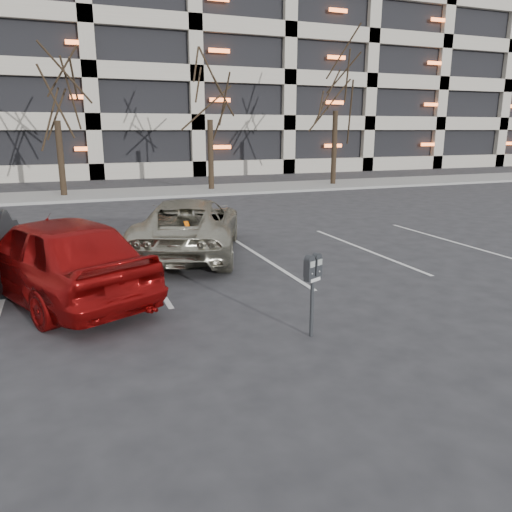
{
  "coord_description": "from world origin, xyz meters",
  "views": [
    {
      "loc": [
        -2.95,
        -8.46,
        3.03
      ],
      "look_at": [
        -0.05,
        -0.87,
        0.97
      ],
      "focal_mm": 35.0,
      "sensor_mm": 36.0,
      "label": 1
    }
  ],
  "objects_px": {
    "tree_b": "(52,71)",
    "car_red": "(56,257)",
    "suv_silver": "(189,226)",
    "tree_c": "(209,74)",
    "parking_meter": "(313,275)",
    "tree_d": "(337,63)"
  },
  "relations": [
    {
      "from": "parking_meter",
      "to": "car_red",
      "type": "bearing_deg",
      "value": 113.14
    },
    {
      "from": "tree_b",
      "to": "car_red",
      "type": "xyz_separation_m",
      "value": [
        -0.2,
        -15.03,
        -4.69
      ]
    },
    {
      "from": "car_red",
      "to": "suv_silver",
      "type": "bearing_deg",
      "value": -164.66
    },
    {
      "from": "suv_silver",
      "to": "tree_d",
      "type": "bearing_deg",
      "value": -111.39
    },
    {
      "from": "tree_b",
      "to": "suv_silver",
      "type": "bearing_deg",
      "value": -77.12
    },
    {
      "from": "tree_d",
      "to": "car_red",
      "type": "distance_m",
      "value": 21.43
    },
    {
      "from": "tree_b",
      "to": "tree_d",
      "type": "relative_size",
      "value": 0.85
    },
    {
      "from": "tree_c",
      "to": "tree_d",
      "type": "relative_size",
      "value": 0.87
    },
    {
      "from": "parking_meter",
      "to": "suv_silver",
      "type": "xyz_separation_m",
      "value": [
        -0.48,
        5.74,
        -0.26
      ]
    },
    {
      "from": "tree_c",
      "to": "parking_meter",
      "type": "distance_m",
      "value": 19.15
    },
    {
      "from": "tree_c",
      "to": "car_red",
      "type": "bearing_deg",
      "value": -115.6
    },
    {
      "from": "tree_b",
      "to": "parking_meter",
      "type": "relative_size",
      "value": 6.08
    },
    {
      "from": "tree_c",
      "to": "car_red",
      "type": "height_order",
      "value": "tree_c"
    },
    {
      "from": "suv_silver",
      "to": "car_red",
      "type": "height_order",
      "value": "car_red"
    },
    {
      "from": "tree_b",
      "to": "tree_c",
      "type": "bearing_deg",
      "value": 0.0
    },
    {
      "from": "tree_b",
      "to": "tree_c",
      "type": "distance_m",
      "value": 7.0
    },
    {
      "from": "parking_meter",
      "to": "suv_silver",
      "type": "bearing_deg",
      "value": 69.93
    },
    {
      "from": "tree_c",
      "to": "tree_d",
      "type": "distance_m",
      "value": 7.05
    },
    {
      "from": "tree_b",
      "to": "parking_meter",
      "type": "height_order",
      "value": "tree_b"
    },
    {
      "from": "car_red",
      "to": "tree_c",
      "type": "bearing_deg",
      "value": -140.27
    },
    {
      "from": "tree_d",
      "to": "parking_meter",
      "type": "distance_m",
      "value": 21.8
    },
    {
      "from": "parking_meter",
      "to": "suv_silver",
      "type": "distance_m",
      "value": 5.77
    }
  ]
}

